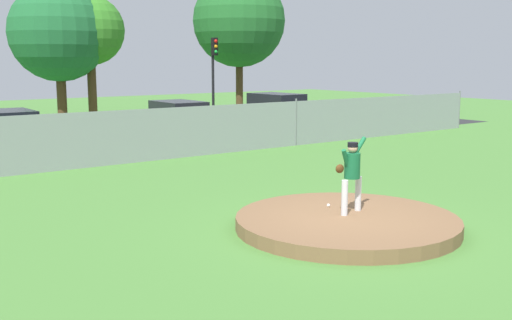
{
  "coord_description": "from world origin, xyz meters",
  "views": [
    {
      "loc": [
        -8.57,
        -8.48,
        3.35
      ],
      "look_at": [
        0.3,
        3.47,
        0.93
      ],
      "focal_mm": 42.92,
      "sensor_mm": 36.0,
      "label": 1
    }
  ],
  "objects_px": {
    "parked_car_slate": "(276,113)",
    "traffic_light_far": "(214,65)",
    "baseball": "(328,205)",
    "parked_car_teal": "(8,134)",
    "parked_car_champagne": "(179,120)",
    "pitcher_youth": "(352,170)"
  },
  "relations": [
    {
      "from": "parked_car_champagne",
      "to": "parked_car_teal",
      "type": "bearing_deg",
      "value": -173.92
    },
    {
      "from": "pitcher_youth",
      "to": "baseball",
      "type": "height_order",
      "value": "pitcher_youth"
    },
    {
      "from": "traffic_light_far",
      "to": "pitcher_youth",
      "type": "bearing_deg",
      "value": -114.88
    },
    {
      "from": "parked_car_champagne",
      "to": "traffic_light_far",
      "type": "xyz_separation_m",
      "value": [
        4.22,
        3.69,
        2.33
      ]
    },
    {
      "from": "baseball",
      "to": "traffic_light_far",
      "type": "relative_size",
      "value": 0.02
    },
    {
      "from": "traffic_light_far",
      "to": "parked_car_slate",
      "type": "bearing_deg",
      "value": -75.66
    },
    {
      "from": "baseball",
      "to": "parked_car_slate",
      "type": "distance_m",
      "value": 16.86
    },
    {
      "from": "baseball",
      "to": "parked_car_teal",
      "type": "xyz_separation_m",
      "value": [
        -3.01,
        13.35,
        0.46
      ]
    },
    {
      "from": "parked_car_teal",
      "to": "traffic_light_far",
      "type": "xyz_separation_m",
      "value": [
        11.6,
        4.48,
        2.34
      ]
    },
    {
      "from": "baseball",
      "to": "parked_car_champagne",
      "type": "relative_size",
      "value": 0.02
    },
    {
      "from": "parked_car_champagne",
      "to": "traffic_light_far",
      "type": "relative_size",
      "value": 1.03
    },
    {
      "from": "baseball",
      "to": "parked_car_champagne",
      "type": "xyz_separation_m",
      "value": [
        4.36,
        14.13,
        0.48
      ]
    },
    {
      "from": "parked_car_slate",
      "to": "traffic_light_far",
      "type": "height_order",
      "value": "traffic_light_far"
    },
    {
      "from": "pitcher_youth",
      "to": "baseball",
      "type": "relative_size",
      "value": 20.92
    },
    {
      "from": "baseball",
      "to": "traffic_light_far",
      "type": "bearing_deg",
      "value": 64.29
    },
    {
      "from": "parked_car_slate",
      "to": "pitcher_youth",
      "type": "bearing_deg",
      "value": -123.45
    },
    {
      "from": "baseball",
      "to": "traffic_light_far",
      "type": "xyz_separation_m",
      "value": [
        8.58,
        17.82,
        2.8
      ]
    },
    {
      "from": "parked_car_champagne",
      "to": "parked_car_teal",
      "type": "distance_m",
      "value": 7.41
    },
    {
      "from": "parked_car_champagne",
      "to": "parked_car_teal",
      "type": "height_order",
      "value": "parked_car_teal"
    },
    {
      "from": "parked_car_slate",
      "to": "traffic_light_far",
      "type": "xyz_separation_m",
      "value": [
        -1.01,
        3.96,
        2.25
      ]
    },
    {
      "from": "pitcher_youth",
      "to": "baseball",
      "type": "bearing_deg",
      "value": 91.27
    },
    {
      "from": "parked_car_champagne",
      "to": "parked_car_teal",
      "type": "xyz_separation_m",
      "value": [
        -7.37,
        -0.78,
        -0.01
      ]
    }
  ]
}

